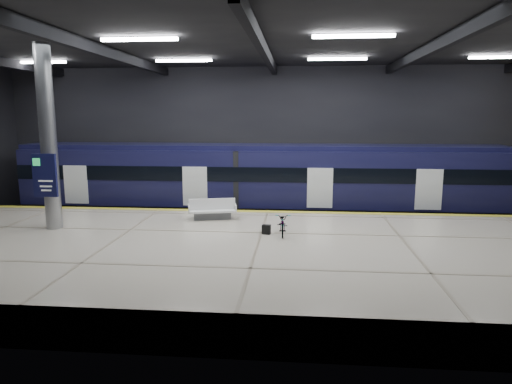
# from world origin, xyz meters

# --- Properties ---
(ground) EXTENTS (30.00, 30.00, 0.00)m
(ground) POSITION_xyz_m (0.00, 0.00, 0.00)
(ground) COLOR black
(ground) RESTS_ON ground
(room_shell) EXTENTS (30.10, 16.10, 8.05)m
(room_shell) POSITION_xyz_m (-0.00, 0.00, 5.72)
(room_shell) COLOR black
(room_shell) RESTS_ON ground
(platform) EXTENTS (30.00, 11.00, 1.10)m
(platform) POSITION_xyz_m (0.00, -2.50, 0.55)
(platform) COLOR beige
(platform) RESTS_ON ground
(safety_strip) EXTENTS (30.00, 0.40, 0.01)m
(safety_strip) POSITION_xyz_m (0.00, 2.75, 1.11)
(safety_strip) COLOR gold
(safety_strip) RESTS_ON platform
(rails) EXTENTS (30.00, 1.52, 0.16)m
(rails) POSITION_xyz_m (0.00, 5.50, 0.08)
(rails) COLOR gray
(rails) RESTS_ON ground
(train) EXTENTS (29.40, 2.84, 3.79)m
(train) POSITION_xyz_m (1.17, 5.50, 2.06)
(train) COLOR black
(train) RESTS_ON ground
(bench) EXTENTS (2.11, 1.25, 0.87)m
(bench) POSITION_xyz_m (-2.22, 1.06, 1.41)
(bench) COLOR #595B60
(bench) RESTS_ON platform
(bicycle) EXTENTS (0.62, 1.59, 0.82)m
(bicycle) POSITION_xyz_m (0.80, -1.20, 1.51)
(bicycle) COLOR #99999E
(bicycle) RESTS_ON platform
(pannier_bag) EXTENTS (0.33, 0.24, 0.35)m
(pannier_bag) POSITION_xyz_m (0.20, -1.20, 1.28)
(pannier_bag) COLOR black
(pannier_bag) RESTS_ON platform
(info_column) EXTENTS (0.90, 0.78, 6.90)m
(info_column) POSITION_xyz_m (-8.00, -1.03, 4.46)
(info_column) COLOR #9EA0A5
(info_column) RESTS_ON platform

